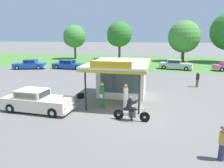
# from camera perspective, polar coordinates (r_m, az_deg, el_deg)

# --- Properties ---
(ground_plane) EXTENTS (300.00, 300.00, 0.00)m
(ground_plane) POSITION_cam_1_polar(r_m,az_deg,el_deg) (13.98, 5.76, -8.79)
(ground_plane) COLOR slate
(grass_verge_strip) EXTENTS (120.00, 24.00, 0.01)m
(grass_verge_strip) POSITION_cam_1_polar(r_m,az_deg,el_deg) (43.24, 10.35, 6.02)
(grass_verge_strip) COLOR #477A33
(grass_verge_strip) RESTS_ON ground
(service_station_kiosk) EXTENTS (4.65, 6.59, 3.59)m
(service_station_kiosk) POSITION_cam_1_polar(r_m,az_deg,el_deg) (17.99, 2.65, 2.29)
(service_station_kiosk) COLOR silver
(service_station_kiosk) RESTS_ON ground
(gas_pump_nearside) EXTENTS (0.44, 0.44, 1.92)m
(gas_pump_nearside) POSITION_cam_1_polar(r_m,az_deg,el_deg) (15.21, -2.76, -3.42)
(gas_pump_nearside) COLOR slate
(gas_pump_nearside) RESTS_ON ground
(gas_pump_offside) EXTENTS (0.44, 0.44, 1.90)m
(gas_pump_offside) POSITION_cam_1_polar(r_m,az_deg,el_deg) (14.87, 3.77, -3.85)
(gas_pump_offside) COLOR slate
(gas_pump_offside) RESTS_ON ground
(motorcycle_with_rider) EXTENTS (2.29, 0.70, 1.58)m
(motorcycle_with_rider) POSITION_cam_1_polar(r_m,az_deg,el_deg) (13.11, 5.20, -7.24)
(motorcycle_with_rider) COLOR black
(motorcycle_with_rider) RESTS_ON ground
(featured_classic_sedan) EXTENTS (5.03, 2.07, 1.54)m
(featured_classic_sedan) POSITION_cam_1_polar(r_m,az_deg,el_deg) (15.55, -19.79, -4.48)
(featured_classic_sedan) COLOR beige
(featured_classic_sedan) RESTS_ON ground
(parked_car_second_row_spare) EXTENTS (5.78, 3.27, 1.47)m
(parked_car_second_row_spare) POSITION_cam_1_polar(r_m,az_deg,el_deg) (32.06, 2.67, 4.98)
(parked_car_second_row_spare) COLOR #B7B7BC
(parked_car_second_row_spare) RESTS_ON ground
(parked_car_back_row_right) EXTENTS (5.30, 2.75, 1.53)m
(parked_car_back_row_right) POSITION_cam_1_polar(r_m,az_deg,el_deg) (34.24, 16.98, 5.01)
(parked_car_back_row_right) COLOR #B7B7BC
(parked_car_back_row_right) RESTS_ON ground
(parked_car_back_row_centre_right) EXTENTS (5.29, 3.15, 1.48)m
(parked_car_back_row_centre_right) POSITION_cam_1_polar(r_m,az_deg,el_deg) (35.87, -21.56, 4.96)
(parked_car_back_row_centre_right) COLOR #19479E
(parked_car_back_row_centre_right) RESTS_ON ground
(parked_car_back_row_far_right) EXTENTS (5.54, 2.13, 1.42)m
(parked_car_back_row_far_right) POSITION_cam_1_polar(r_m,az_deg,el_deg) (33.96, -11.70, 5.16)
(parked_car_back_row_far_right) COLOR #19479E
(parked_car_back_row_far_right) RESTS_ON ground
(bystander_strolling_foreground) EXTENTS (0.34, 0.34, 1.50)m
(bystander_strolling_foreground) POSITION_cam_1_polar(r_m,az_deg,el_deg) (10.23, 28.04, -14.09)
(bystander_strolling_foreground) COLOR #2D3351
(bystander_strolling_foreground) RESTS_ON ground
(bystander_chatting_near_pumps) EXTENTS (0.34, 0.34, 1.58)m
(bystander_chatting_near_pumps) POSITION_cam_1_polar(r_m,az_deg,el_deg) (23.12, 22.35, 1.23)
(bystander_chatting_near_pumps) COLOR brown
(bystander_chatting_near_pumps) RESTS_ON ground
(tree_oak_right) EXTENTS (6.30, 6.30, 8.12)m
(tree_oak_right) POSITION_cam_1_polar(r_m,az_deg,el_deg) (44.70, 19.16, 11.90)
(tree_oak_right) COLOR brown
(tree_oak_right) RESTS_ON ground
(tree_oak_centre) EXTENTS (5.53, 5.53, 8.24)m
(tree_oak_centre) POSITION_cam_1_polar(r_m,az_deg,el_deg) (47.05, 1.83, 13.26)
(tree_oak_centre) COLOR brown
(tree_oak_centre) RESTS_ON ground
(tree_oak_left) EXTENTS (4.93, 4.93, 7.45)m
(tree_oak_left) POSITION_cam_1_polar(r_m,az_deg,el_deg) (48.21, -10.42, 12.53)
(tree_oak_left) COLOR brown
(tree_oak_left) RESTS_ON ground
(spare_tire_stack) EXTENTS (0.60, 0.60, 0.36)m
(spare_tire_stack) POSITION_cam_1_polar(r_m,az_deg,el_deg) (18.05, -8.58, -3.17)
(spare_tire_stack) COLOR black
(spare_tire_stack) RESTS_ON ground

